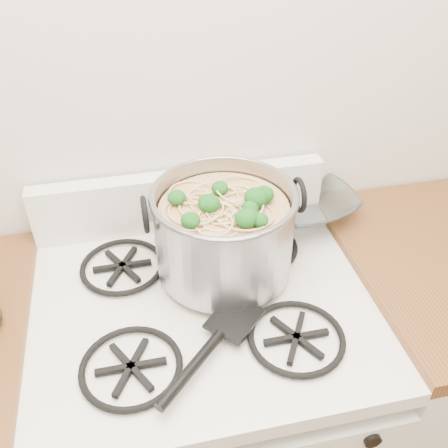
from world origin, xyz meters
TOP-DOWN VIEW (x-y plane):
  - gas_range at (0.00, 1.26)m, footprint 0.76×0.66m
  - stock_pot at (0.07, 1.35)m, footprint 0.35×0.32m
  - spatula at (0.05, 1.18)m, footprint 0.42×0.42m
  - glass_bowl at (0.33, 1.52)m, footprint 0.13×0.13m

SIDE VIEW (x-z plane):
  - gas_range at x=0.00m, z-range -0.03..0.90m
  - spatula at x=0.05m, z-range 0.92..0.95m
  - glass_bowl at x=0.33m, z-range 0.92..0.95m
  - stock_pot at x=0.07m, z-range 0.92..1.14m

